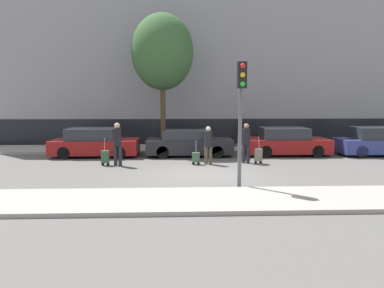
% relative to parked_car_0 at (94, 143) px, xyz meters
% --- Properties ---
extents(ground_plane, '(80.00, 80.00, 0.00)m').
position_rel_parked_car_0_xyz_m(ground_plane, '(5.02, -4.70, -0.66)').
color(ground_plane, '#565451').
extents(sidewalk_near, '(28.00, 2.50, 0.12)m').
position_rel_parked_car_0_xyz_m(sidewalk_near, '(5.02, -8.45, -0.60)').
color(sidewalk_near, gray).
rests_on(sidewalk_near, ground_plane).
extents(sidewalk_far, '(28.00, 3.00, 0.12)m').
position_rel_parked_car_0_xyz_m(sidewalk_far, '(5.02, 2.30, -0.60)').
color(sidewalk_far, gray).
rests_on(sidewalk_far, ground_plane).
extents(building_facade, '(28.00, 2.23, 13.16)m').
position_rel_parked_car_0_xyz_m(building_facade, '(5.02, 5.58, 5.90)').
color(building_facade, gray).
rests_on(building_facade, ground_plane).
extents(parked_car_0, '(4.22, 1.88, 1.40)m').
position_rel_parked_car_0_xyz_m(parked_car_0, '(0.00, 0.00, 0.00)').
color(parked_car_0, maroon).
rests_on(parked_car_0, ground_plane).
extents(parked_car_1, '(4.24, 1.80, 1.29)m').
position_rel_parked_car_0_xyz_m(parked_car_1, '(4.67, -0.01, -0.04)').
color(parked_car_1, black).
rests_on(parked_car_1, ground_plane).
extents(parked_car_2, '(4.12, 1.86, 1.39)m').
position_rel_parked_car_0_xyz_m(parked_car_2, '(9.61, 0.02, -0.00)').
color(parked_car_2, maroon).
rests_on(parked_car_2, ground_plane).
extents(parked_car_3, '(4.07, 1.78, 1.43)m').
position_rel_parked_car_0_xyz_m(parked_car_3, '(14.22, -0.23, 0.01)').
color(parked_car_3, navy).
rests_on(parked_car_3, ground_plane).
extents(pedestrian_left, '(0.35, 0.34, 1.84)m').
position_rel_parked_car_0_xyz_m(pedestrian_left, '(1.55, -2.68, 0.40)').
color(pedestrian_left, '#23232D').
rests_on(pedestrian_left, ground_plane).
extents(trolley_left, '(0.34, 0.29, 1.19)m').
position_rel_parked_car_0_xyz_m(trolley_left, '(1.01, -2.61, -0.28)').
color(trolley_left, '#335138').
rests_on(trolley_left, ground_plane).
extents(pedestrian_center, '(0.35, 0.34, 1.66)m').
position_rel_parked_car_0_xyz_m(pedestrian_center, '(5.44, -2.46, 0.28)').
color(pedestrian_center, '#4C4233').
rests_on(pedestrian_center, ground_plane).
extents(trolley_center, '(0.34, 0.29, 1.07)m').
position_rel_parked_car_0_xyz_m(trolley_center, '(4.90, -2.55, -0.33)').
color(trolley_center, '#335138').
rests_on(trolley_center, ground_plane).
extents(pedestrian_right, '(0.34, 0.34, 1.77)m').
position_rel_parked_car_0_xyz_m(pedestrian_right, '(7.15, -2.21, 0.35)').
color(pedestrian_right, '#23232D').
rests_on(pedestrian_right, ground_plane).
extents(trolley_right, '(0.34, 0.29, 1.20)m').
position_rel_parked_car_0_xyz_m(trolley_right, '(7.66, -2.40, -0.27)').
color(trolley_right, slate).
rests_on(trolley_right, ground_plane).
extents(traffic_light, '(0.28, 0.47, 3.97)m').
position_rel_parked_car_0_xyz_m(traffic_light, '(6.05, -7.06, 2.17)').
color(traffic_light, '#515154').
rests_on(traffic_light, ground_plane).
extents(parked_bicycle, '(1.77, 0.06, 0.96)m').
position_rel_parked_car_0_xyz_m(parked_bicycle, '(8.14, 2.66, -0.16)').
color(parked_bicycle, black).
rests_on(parked_bicycle, sidewalk_far).
extents(bare_tree_near_crossing, '(3.32, 3.32, 7.24)m').
position_rel_parked_car_0_xyz_m(bare_tree_near_crossing, '(3.33, 1.92, 4.65)').
color(bare_tree_near_crossing, '#4C3826').
rests_on(bare_tree_near_crossing, sidewalk_far).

